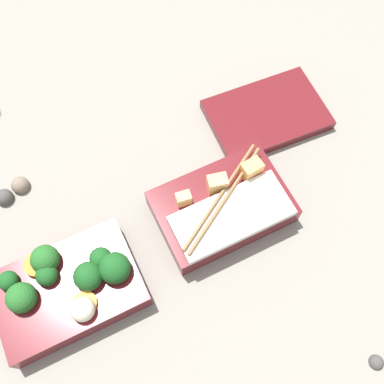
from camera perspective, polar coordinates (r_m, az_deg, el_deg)
ground_plane at (r=0.66m, az=-5.77°, el=-6.36°), size 3.00×3.00×0.00m
bento_tray_vegetable at (r=0.63m, az=-15.36°, el=-11.50°), size 0.19×0.13×0.07m
bento_tray_rice at (r=0.65m, az=3.99°, el=-1.92°), size 0.19×0.13×0.07m
bento_lid at (r=0.75m, az=9.45°, el=9.67°), size 0.19×0.13×0.02m
pebble_0 at (r=0.73m, az=-22.72°, el=-0.63°), size 0.03×0.03×0.03m
pebble_1 at (r=0.73m, az=-20.96°, el=0.81°), size 0.03×0.03×0.03m
pebble_3 at (r=0.66m, az=22.48°, el=-19.34°), size 0.02×0.02×0.02m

